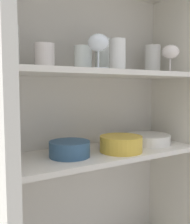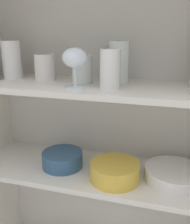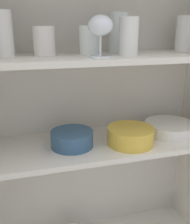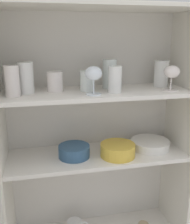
{
  "view_description": "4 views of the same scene",
  "coord_description": "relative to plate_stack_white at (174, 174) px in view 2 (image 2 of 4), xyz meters",
  "views": [
    {
      "loc": [
        -0.56,
        -0.77,
        1.08
      ],
      "look_at": [
        0.0,
        0.16,
        0.98
      ],
      "focal_mm": 42.0,
      "sensor_mm": 36.0,
      "label": 1
    },
    {
      "loc": [
        0.27,
        -0.72,
        1.33
      ],
      "look_at": [
        0.0,
        0.17,
        1.04
      ],
      "focal_mm": 42.0,
      "sensor_mm": 36.0,
      "label": 2
    },
    {
      "loc": [
        -0.29,
        -0.75,
        1.24
      ],
      "look_at": [
        -0.02,
        0.19,
        0.92
      ],
      "focal_mm": 42.0,
      "sensor_mm": 36.0,
      "label": 3
    },
    {
      "loc": [
        -0.28,
        -1.08,
        1.4
      ],
      "look_at": [
        -0.01,
        0.18,
        1.03
      ],
      "focal_mm": 42.0,
      "sensor_mm": 36.0,
      "label": 4
    }
  ],
  "objects": [
    {
      "name": "plate_stack_white",
      "position": [
        0.0,
        0.0,
        0.0
      ],
      "size": [
        0.21,
        0.21,
        0.04
      ],
      "color": "white",
      "rests_on": "shelf_board_middle"
    },
    {
      "name": "tumbler_glass_2",
      "position": [
        -0.64,
        0.01,
        0.39
      ],
      "size": [
        0.08,
        0.08,
        0.15
      ],
      "color": "white",
      "rests_on": "shelf_board_upper"
    },
    {
      "name": "shelf_board_middle",
      "position": [
        -0.3,
        -0.01,
        -0.03
      ],
      "size": [
        0.92,
        0.31,
        0.02
      ],
      "primitive_type": "cube",
      "color": "silver"
    },
    {
      "name": "tumbler_glass_0",
      "position": [
        -0.23,
        -0.06,
        0.38
      ],
      "size": [
        0.07,
        0.07,
        0.13
      ],
      "color": "white",
      "rests_on": "shelf_board_upper"
    },
    {
      "name": "cupboard_back_panel",
      "position": [
        -0.3,
        0.15,
        -0.07
      ],
      "size": [
        0.96,
        0.02,
        1.53
      ],
      "primitive_type": "cube",
      "color": "silver",
      "rests_on": "ground_plane"
    },
    {
      "name": "wine_glass_0",
      "position": [
        -0.34,
        -0.09,
        0.41
      ],
      "size": [
        0.08,
        0.08,
        0.13
      ],
      "color": "white",
      "rests_on": "shelf_board_upper"
    },
    {
      "name": "tumbler_glass_6",
      "position": [
        -0.22,
        0.05,
        0.39
      ],
      "size": [
        0.07,
        0.07,
        0.15
      ],
      "color": "white",
      "rests_on": "shelf_board_upper"
    },
    {
      "name": "serving_bowl_small",
      "position": [
        -0.43,
        -0.02,
        0.01
      ],
      "size": [
        0.16,
        0.16,
        0.06
      ],
      "color": "#33567A",
      "rests_on": "shelf_board_middle"
    },
    {
      "name": "tumbler_glass_3",
      "position": [
        -0.35,
        0.01,
        0.36
      ],
      "size": [
        0.07,
        0.07,
        0.1
      ],
      "color": "white",
      "rests_on": "shelf_board_upper"
    },
    {
      "name": "shelf_board_upper",
      "position": [
        -0.3,
        -0.01,
        0.3
      ],
      "size": [
        0.92,
        0.31,
        0.02
      ],
      "primitive_type": "cube",
      "color": "silver"
    },
    {
      "name": "mixing_bowl_large",
      "position": [
        -0.21,
        -0.06,
        0.01
      ],
      "size": [
        0.18,
        0.18,
        0.07
      ],
      "color": "gold",
      "rests_on": "shelf_board_middle"
    },
    {
      "name": "tumbler_glass_4",
      "position": [
        -0.51,
        0.02,
        0.36
      ],
      "size": [
        0.08,
        0.08,
        0.1
      ],
      "color": "silver",
      "rests_on": "shelf_board_upper"
    }
  ]
}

